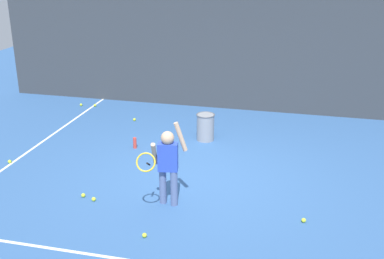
% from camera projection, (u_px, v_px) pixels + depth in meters
% --- Properties ---
extents(ground_plane, '(20.00, 20.00, 0.00)m').
position_uv_depth(ground_plane, '(196.00, 178.00, 8.38)').
color(ground_plane, '#335B93').
extents(court_line_sideline, '(0.05, 9.00, 0.00)m').
position_uv_depth(court_line_sideline, '(46.00, 139.00, 10.06)').
color(court_line_sideline, white).
rests_on(court_line_sideline, ground).
extents(back_fence_windscreen, '(11.91, 0.08, 3.27)m').
position_uv_depth(back_fence_windscreen, '(235.00, 43.00, 11.44)').
color(back_fence_windscreen, '#383D42').
rests_on(back_fence_windscreen, ground).
extents(fence_post_0, '(0.09, 0.09, 3.42)m').
position_uv_depth(fence_post_0, '(18.00, 30.00, 12.77)').
color(fence_post_0, slate).
rests_on(fence_post_0, ground).
extents(fence_post_1, '(0.09, 0.09, 3.42)m').
position_uv_depth(fence_post_1, '(158.00, 36.00, 11.90)').
color(fence_post_1, slate).
rests_on(fence_post_1, ground).
extents(fence_post_2, '(0.09, 0.09, 3.42)m').
position_uv_depth(fence_post_2, '(320.00, 43.00, 11.04)').
color(fence_post_2, slate).
rests_on(fence_post_2, ground).
extents(tennis_player, '(0.64, 0.66, 1.35)m').
position_uv_depth(tennis_player, '(167.00, 162.00, 7.27)').
color(tennis_player, slate).
rests_on(tennis_player, ground).
extents(ball_hopper, '(0.38, 0.38, 0.56)m').
position_uv_depth(ball_hopper, '(205.00, 127.00, 9.96)').
color(ball_hopper, gray).
rests_on(ball_hopper, ground).
extents(water_bottle, '(0.07, 0.07, 0.22)m').
position_uv_depth(water_bottle, '(135.00, 143.00, 9.60)').
color(water_bottle, '#D83F33').
rests_on(water_bottle, ground).
extents(tennis_ball_0, '(0.07, 0.07, 0.07)m').
position_uv_depth(tennis_ball_0, '(134.00, 120.00, 11.14)').
color(tennis_ball_0, '#CCE033').
rests_on(tennis_ball_0, ground).
extents(tennis_ball_1, '(0.07, 0.07, 0.07)m').
position_uv_depth(tennis_ball_1, '(10.00, 162.00, 8.95)').
color(tennis_ball_1, '#CCE033').
rests_on(tennis_ball_1, ground).
extents(tennis_ball_3, '(0.07, 0.07, 0.07)m').
position_uv_depth(tennis_ball_3, '(94.00, 199.00, 7.61)').
color(tennis_ball_3, '#CCE033').
rests_on(tennis_ball_3, ground).
extents(tennis_ball_4, '(0.07, 0.07, 0.07)m').
position_uv_depth(tennis_ball_4, '(81.00, 105.00, 12.19)').
color(tennis_ball_4, '#CCE033').
rests_on(tennis_ball_4, ground).
extents(tennis_ball_5, '(0.07, 0.07, 0.07)m').
position_uv_depth(tennis_ball_5, '(95.00, 105.00, 12.15)').
color(tennis_ball_5, '#CCE033').
rests_on(tennis_ball_5, ground).
extents(tennis_ball_6, '(0.07, 0.07, 0.07)m').
position_uv_depth(tennis_ball_6, '(144.00, 235.00, 6.65)').
color(tennis_ball_6, '#CCE033').
rests_on(tennis_ball_6, ground).
extents(tennis_ball_7, '(0.07, 0.07, 0.07)m').
position_uv_depth(tennis_ball_7, '(304.00, 220.00, 7.02)').
color(tennis_ball_7, '#CCE033').
rests_on(tennis_ball_7, ground).
extents(tennis_ball_8, '(0.07, 0.07, 0.07)m').
position_uv_depth(tennis_ball_8, '(83.00, 195.00, 7.73)').
color(tennis_ball_8, '#CCE033').
rests_on(tennis_ball_8, ground).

